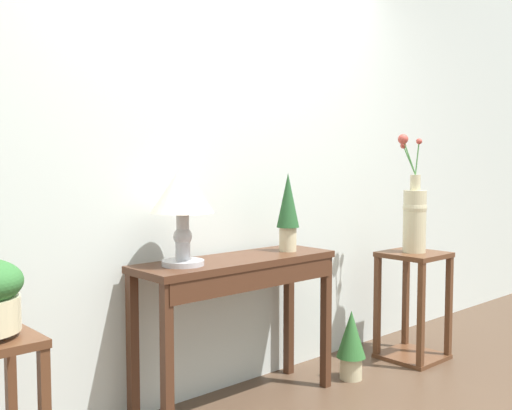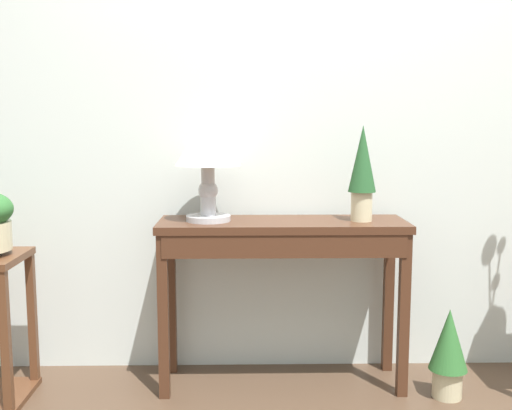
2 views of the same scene
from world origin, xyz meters
The scene contains 5 objects.
back_wall_with_art centered at (0.00, 1.34, 1.40)m, with size 9.00×0.10×2.80m.
console_table centered at (-0.12, 1.06, 0.64)m, with size 1.11×0.35×0.77m.
table_lamp centered at (-0.45, 1.08, 1.10)m, with size 0.30×0.30×0.47m.
potted_plant_on_console centered at (0.23, 1.06, 1.00)m, with size 0.12×0.12×0.43m.
potted_plant_floor centered at (0.60, 0.91, 0.22)m, with size 0.17×0.17×0.40m.
Camera 2 is at (-0.29, -1.66, 1.21)m, focal length 43.37 mm.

